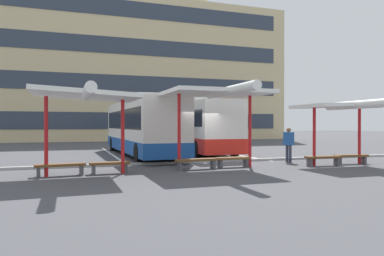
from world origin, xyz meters
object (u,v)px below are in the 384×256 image
(waiting_shelter_0, at_px, (86,96))
(waiting_passenger_0, at_px, (289,142))
(bench_1, at_px, (110,165))
(bench_5, at_px, (351,157))
(coach_bus_1, at_px, (195,128))
(waiting_shelter_1, at_px, (218,94))
(bench_3, at_px, (233,160))
(coach_bus_0, at_px, (141,128))
(bench_4, at_px, (323,159))
(bench_2, at_px, (197,161))
(bench_0, at_px, (60,167))
(waiting_shelter_2, at_px, (341,107))

(waiting_shelter_0, height_order, waiting_passenger_0, waiting_shelter_0)
(bench_1, bearing_deg, bench_5, -1.30)
(coach_bus_1, xyz_separation_m, waiting_shelter_1, (-2.14, -9.02, 1.52))
(waiting_shelter_0, bearing_deg, bench_3, 7.51)
(waiting_shelter_0, bearing_deg, bench_1, 26.96)
(waiting_shelter_0, height_order, waiting_shelter_1, waiting_shelter_1)
(coach_bus_0, height_order, bench_5, coach_bus_0)
(bench_4, bearing_deg, coach_bus_1, 107.15)
(waiting_shelter_0, bearing_deg, bench_2, 7.92)
(waiting_shelter_0, bearing_deg, coach_bus_1, 51.16)
(bench_0, bearing_deg, waiting_passenger_0, 7.87)
(coach_bus_0, bearing_deg, bench_5, -43.84)
(bench_1, bearing_deg, waiting_passenger_0, 8.97)
(bench_0, relative_size, bench_4, 1.06)
(coach_bus_1, height_order, bench_2, coach_bus_1)
(waiting_passenger_0, bearing_deg, bench_5, -35.17)
(waiting_shelter_0, xyz_separation_m, waiting_shelter_2, (11.40, -0.15, -0.22))
(coach_bus_0, bearing_deg, bench_3, -70.77)
(coach_bus_1, distance_m, bench_0, 12.47)
(bench_2, xyz_separation_m, waiting_passenger_0, (5.37, 1.25, 0.68))
(coach_bus_0, height_order, waiting_passenger_0, coach_bus_0)
(bench_1, bearing_deg, waiting_shelter_2, -3.33)
(coach_bus_1, height_order, waiting_shelter_2, coach_bus_1)
(coach_bus_1, relative_size, bench_5, 6.58)
(bench_0, bearing_deg, coach_bus_0, 60.53)
(bench_3, relative_size, waiting_shelter_2, 0.36)
(bench_0, distance_m, bench_1, 1.80)
(bench_0, bearing_deg, bench_2, 2.59)
(coach_bus_0, bearing_deg, coach_bus_1, 13.50)
(waiting_shelter_0, distance_m, bench_3, 6.91)
(bench_2, bearing_deg, bench_4, -6.29)
(coach_bus_1, distance_m, waiting_shelter_2, 10.36)
(waiting_shelter_2, relative_size, bench_4, 2.46)
(coach_bus_0, distance_m, coach_bus_1, 4.02)
(bench_1, height_order, bench_3, same)
(bench_1, xyz_separation_m, bench_4, (9.60, -0.48, 0.01))
(coach_bus_1, relative_size, bench_1, 7.24)
(waiting_shelter_0, xyz_separation_m, bench_4, (10.50, -0.03, -2.60))
(bench_3, bearing_deg, bench_0, -176.45)
(waiting_passenger_0, bearing_deg, bench_4, -72.90)
(waiting_shelter_1, bearing_deg, waiting_passenger_0, 18.26)
(waiting_shelter_0, relative_size, waiting_passenger_0, 2.87)
(coach_bus_1, xyz_separation_m, bench_0, (-8.49, -9.04, -1.34))
(waiting_shelter_1, bearing_deg, bench_1, 179.32)
(bench_3, bearing_deg, coach_bus_1, 81.75)
(coach_bus_0, xyz_separation_m, waiting_shelter_0, (-3.67, -8.48, 1.23))
(bench_2, bearing_deg, bench_3, 6.46)
(bench_5, bearing_deg, bench_3, 173.90)
(bench_5, height_order, waiting_passenger_0, waiting_passenger_0)
(bench_2, distance_m, waiting_shelter_2, 7.30)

